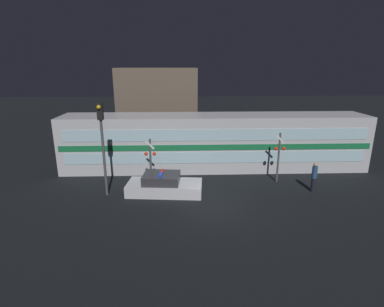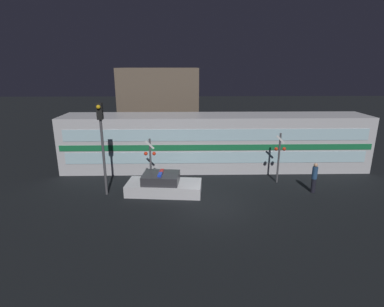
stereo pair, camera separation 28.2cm
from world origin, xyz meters
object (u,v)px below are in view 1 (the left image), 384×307
Objects in this scene: pedestrian at (314,177)px; police_car at (164,185)px; crossing_signal_near at (279,154)px; traffic_light_corner at (102,135)px; train at (214,142)px.

police_car is at bearing 179.23° from pedestrian.
traffic_light_corner is (-10.53, -1.62, 1.68)m from crossing_signal_near.
police_car is (-3.43, -4.47, -1.48)m from train.
crossing_signal_near is at bearing 136.43° from pedestrian.
pedestrian is at bearing -43.57° from crossing_signal_near.
crossing_signal_near is (-1.67, 1.59, 0.94)m from pedestrian.
crossing_signal_near is at bearing 16.73° from police_car.
train reaches higher than pedestrian.
traffic_light_corner is (-3.32, -0.15, 3.08)m from police_car.
crossing_signal_near is 10.78m from traffic_light_corner.
pedestrian is at bearing 4.44° from police_car.
pedestrian is at bearing 0.13° from traffic_light_corner.
traffic_light_corner reaches higher than crossing_signal_near.
traffic_light_corner reaches higher than train.
train is 11.78× the size of pedestrian.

